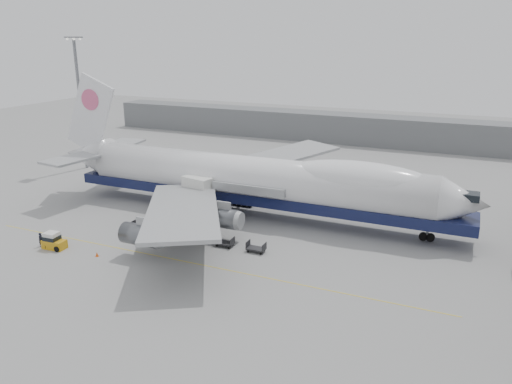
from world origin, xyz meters
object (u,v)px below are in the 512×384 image
at_px(baggage_tug, 53,241).
at_px(ground_worker, 41,240).
at_px(airliner, 256,179).
at_px(catering_truck, 199,194).

height_order(baggage_tug, ground_worker, baggage_tug).
xyz_separation_m(airliner, ground_worker, (-20.36, -21.45, -4.71)).
bearing_deg(ground_worker, airliner, -37.27).
height_order(catering_truck, ground_worker, catering_truck).
distance_m(catering_truck, ground_worker, 22.07).
distance_m(catering_truck, baggage_tug, 20.87).
height_order(airliner, baggage_tug, airliner).
bearing_deg(airliner, ground_worker, -133.51).
relative_size(airliner, ground_worker, 36.49).
distance_m(airliner, catering_truck, 8.66).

